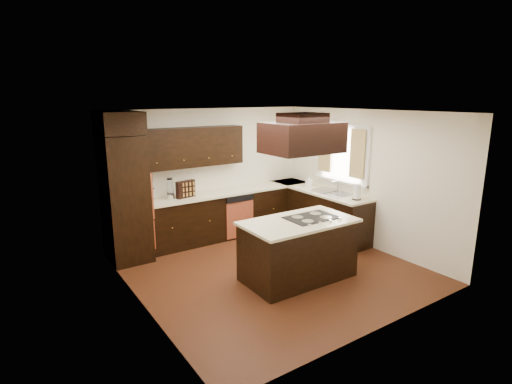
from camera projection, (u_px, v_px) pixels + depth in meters
floor at (272, 270)px, 6.45m from camera, size 4.20×4.20×0.02m
ceiling at (273, 111)px, 5.87m from camera, size 4.20×4.20×0.02m
wall_back at (209, 173)px, 7.86m from camera, size 4.20×0.02×2.50m
wall_front at (384, 231)px, 4.46m from camera, size 4.20×0.02×2.50m
wall_left at (137, 216)px, 5.01m from camera, size 0.02×4.20×2.50m
wall_right at (365, 179)px, 7.31m from camera, size 0.02×4.20×2.50m
oven_column at (125, 199)px, 6.61m from camera, size 0.65×0.75×2.12m
wall_oven_face at (146, 193)px, 6.79m from camera, size 0.05×0.62×0.78m
base_cabinets_back at (219, 216)px, 7.82m from camera, size 2.93×0.60×0.88m
base_cabinets_right at (317, 212)px, 8.05m from camera, size 0.60×2.40×0.88m
countertop_back at (219, 193)px, 7.70m from camera, size 2.93×0.63×0.04m
countertop_right at (318, 190)px, 7.94m from camera, size 0.63×2.40×0.04m
upper_cabinets at (192, 147)px, 7.35m from camera, size 2.00×0.34×0.72m
dishwasher_front at (240, 219)px, 7.75m from camera, size 0.60×0.05×0.72m
window_frame at (343, 154)px, 7.64m from camera, size 0.06×1.32×1.12m
window_pane at (344, 154)px, 7.65m from camera, size 0.00×1.20×1.00m
curtain_left at (357, 154)px, 7.25m from camera, size 0.02×0.34×0.90m
curtain_right at (325, 149)px, 7.93m from camera, size 0.02×0.34×0.90m
sink_rim at (331, 192)px, 7.66m from camera, size 0.52×0.84×0.01m
island at (298, 251)px, 6.05m from camera, size 1.65×0.92×0.88m
island_top at (299, 222)px, 5.94m from camera, size 1.71×0.98×0.04m
cooktop at (312, 217)px, 6.07m from camera, size 0.78×0.53×0.01m
range_hood at (302, 138)px, 5.56m from camera, size 1.05×0.72×0.42m
hood_duct at (303, 118)px, 5.49m from camera, size 0.55×0.50×0.13m
blender_base at (171, 196)px, 7.17m from camera, size 0.15×0.15×0.10m
blender_pitcher at (170, 187)px, 7.12m from camera, size 0.13×0.13×0.26m
spice_rack at (186, 189)px, 7.26m from camera, size 0.39×0.18×0.31m
mixing_bowl at (148, 201)px, 6.94m from camera, size 0.30×0.30×0.06m
soap_bottle at (309, 181)px, 8.15m from camera, size 0.10×0.10×0.22m
paper_towel at (357, 192)px, 7.10m from camera, size 0.16×0.16×0.28m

